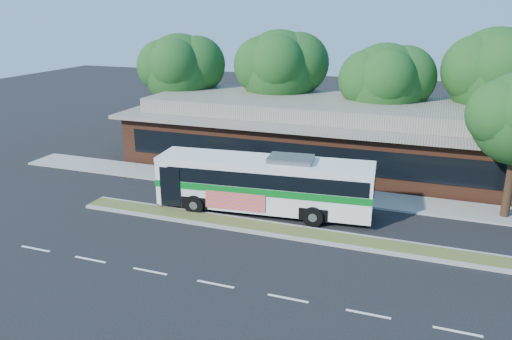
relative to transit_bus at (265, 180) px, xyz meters
The scene contains 11 objects.
ground 4.83m from the transit_bus, 37.02° to the right, with size 120.00×120.00×0.00m, color black.
median_strip 4.49m from the transit_bus, 30.40° to the right, with size 26.00×1.10×0.15m, color #474C20.
sidewalk 5.43m from the transit_bus, 45.92° to the left, with size 44.00×2.60×0.12m, color gray.
parking_lot 16.26m from the transit_bus, 153.15° to the left, with size 14.00×12.00×0.01m, color black.
plaza_building 10.90m from the transit_bus, 70.81° to the left, with size 33.20×11.20×4.45m.
tree_bg_a 17.10m from the transit_bus, 131.49° to the left, with size 6.47×5.80×8.63m.
tree_bg_b 14.44m from the transit_bus, 102.52° to the left, with size 6.69×6.00×9.00m.
tree_bg_c 13.93m from the transit_bus, 68.15° to the left, with size 6.24×5.60×8.26m.
tree_bg_d 18.63m from the transit_bus, 48.19° to the left, with size 6.91×6.20×9.37m.
transit_bus is the anchor object (origin of this frame).
sedan 7.52m from the transit_bus, 136.74° to the left, with size 2.05×5.04×1.46m, color #B5B6BC.
Camera 1 is at (4.46, -20.87, 10.45)m, focal length 35.00 mm.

